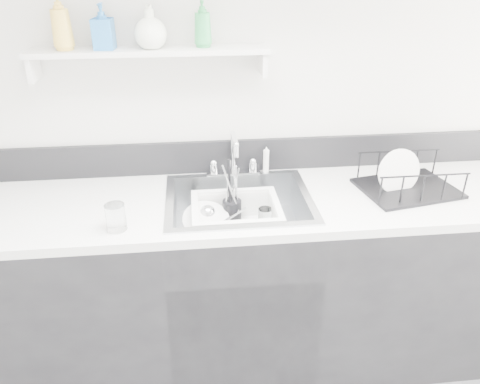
{
  "coord_description": "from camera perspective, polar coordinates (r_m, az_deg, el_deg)",
  "views": [
    {
      "loc": [
        -0.19,
        -0.61,
        1.89
      ],
      "look_at": [
        0.0,
        1.14,
        0.98
      ],
      "focal_mm": 35.0,
      "sensor_mm": 36.0,
      "label": 1
    }
  ],
  "objects": [
    {
      "name": "tumbler_in_tub",
      "position": [
        2.13,
        3.08,
        -3.14
      ],
      "size": [
        0.08,
        0.08,
        0.09
      ],
      "primitive_type": "cylinder",
      "rotation": [
        0.0,
        0.0,
        -0.35
      ],
      "color": "white",
      "rests_on": "wash_tub"
    },
    {
      "name": "soap_bottle_b",
      "position": [
        2.07,
        -16.4,
        18.79
      ],
      "size": [
        0.09,
        0.09,
        0.18
      ],
      "primitive_type": "imported",
      "rotation": [
        0.0,
        0.0,
        -0.07
      ],
      "color": "#2775C2",
      "rests_on": "wall_shelf"
    },
    {
      "name": "tumbler_counter",
      "position": [
        1.88,
        -14.91,
        -2.99
      ],
      "size": [
        0.1,
        0.1,
        0.11
      ],
      "primitive_type": "cylinder",
      "rotation": [
        0.0,
        0.0,
        0.34
      ],
      "color": "white",
      "rests_on": "counter_run"
    },
    {
      "name": "faucet",
      "position": [
        2.25,
        -0.8,
        3.45
      ],
      "size": [
        0.26,
        0.18,
        0.23
      ],
      "color": "silver",
      "rests_on": "counter_run"
    },
    {
      "name": "wall_shelf",
      "position": [
        2.08,
        -10.94,
        16.32
      ],
      "size": [
        1.0,
        0.16,
        0.12
      ],
      "color": "silver",
      "rests_on": "room_shell"
    },
    {
      "name": "plate_stack",
      "position": [
        2.11,
        -3.9,
        -4.03
      ],
      "size": [
        0.26,
        0.25,
        0.1
      ],
      "rotation": [
        0.0,
        0.0,
        -0.13
      ],
      "color": "white",
      "rests_on": "wash_tub"
    },
    {
      "name": "counter_run",
      "position": [
        2.31,
        -0.13,
        -10.94
      ],
      "size": [
        3.2,
        0.62,
        0.92
      ],
      "color": "black",
      "rests_on": "ground"
    },
    {
      "name": "dish_rack",
      "position": [
        2.24,
        19.94,
        1.92
      ],
      "size": [
        0.47,
        0.38,
        0.15
      ],
      "primitive_type": null,
      "rotation": [
        0.0,
        0.0,
        0.19
      ],
      "color": "black",
      "rests_on": "counter_run"
    },
    {
      "name": "soap_bottle_d",
      "position": [
        2.05,
        -4.59,
        19.82
      ],
      "size": [
        0.08,
        0.08,
        0.19
      ],
      "primitive_type": "imported",
      "rotation": [
        0.0,
        0.0,
        -0.04
      ],
      "color": "green",
      "rests_on": "wall_shelf"
    },
    {
      "name": "wash_tub",
      "position": [
        2.09,
        -0.49,
        -3.38
      ],
      "size": [
        0.43,
        0.37,
        0.15
      ],
      "primitive_type": null,
      "rotation": [
        0.0,
        0.0,
        0.16
      ],
      "color": "white",
      "rests_on": "sink"
    },
    {
      "name": "backsplash",
      "position": [
        2.29,
        -0.93,
        4.43
      ],
      "size": [
        3.2,
        0.02,
        0.16
      ],
      "primitive_type": "cube",
      "color": "black",
      "rests_on": "counter_run"
    },
    {
      "name": "ladle",
      "position": [
        2.11,
        -2.18,
        -3.5
      ],
      "size": [
        0.31,
        0.24,
        0.08
      ],
      "primitive_type": null,
      "rotation": [
        0.0,
        0.0,
        -0.54
      ],
      "color": "silver",
      "rests_on": "wash_tub"
    },
    {
      "name": "utensil_cup",
      "position": [
        2.16,
        -0.99,
        -2.17
      ],
      "size": [
        0.09,
        0.09,
        0.29
      ],
      "rotation": [
        0.0,
        0.0,
        -0.12
      ],
      "color": "black",
      "rests_on": "wash_tub"
    },
    {
      "name": "sink",
      "position": [
        2.1,
        -0.15,
        -3.01
      ],
      "size": [
        0.64,
        0.52,
        0.2
      ],
      "primitive_type": null,
      "color": "silver",
      "rests_on": "counter_run"
    },
    {
      "name": "bowl_small",
      "position": [
        2.1,
        2.43,
        -4.63
      ],
      "size": [
        0.1,
        0.1,
        0.03
      ],
      "primitive_type": "imported",
      "rotation": [
        0.0,
        0.0,
        -0.02
      ],
      "color": "white",
      "rests_on": "wash_tub"
    },
    {
      "name": "soap_bottle_c",
      "position": [
        2.05,
        -10.91,
        19.16
      ],
      "size": [
        0.15,
        0.15,
        0.17
      ],
      "primitive_type": "imported",
      "rotation": [
        0.0,
        0.0,
        0.13
      ],
      "color": "white",
      "rests_on": "wall_shelf"
    },
    {
      "name": "room_shell",
      "position": [
        1.04,
        4.63,
        15.67
      ],
      "size": [
        3.5,
        3.0,
        2.6
      ],
      "color": "silver",
      "rests_on": "ground"
    },
    {
      "name": "soap_bottle_a",
      "position": [
        2.1,
        -21.01,
        18.8
      ],
      "size": [
        0.1,
        0.1,
        0.22
      ],
      "primitive_type": "imported",
      "rotation": [
        0.0,
        0.0,
        0.28
      ],
      "color": "#EBBF4B",
      "rests_on": "wall_shelf"
    },
    {
      "name": "side_sprayer",
      "position": [
        2.27,
        3.2,
        3.94
      ],
      "size": [
        0.03,
        0.03,
        0.14
      ],
      "primitive_type": "cylinder",
      "color": "white",
      "rests_on": "counter_run"
    }
  ]
}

